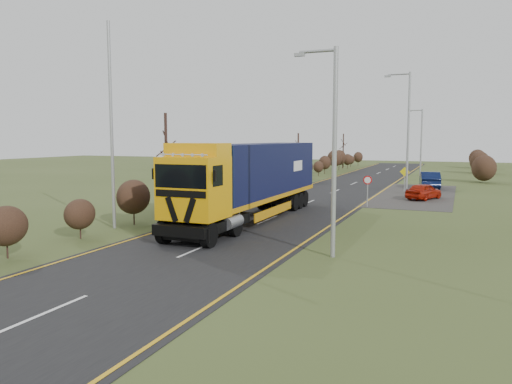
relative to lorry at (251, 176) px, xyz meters
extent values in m
plane|color=#3C491F|center=(0.80, -3.64, -2.47)|extent=(160.00, 160.00, 0.00)
cube|color=black|center=(0.80, 6.36, -2.46)|extent=(8.00, 120.00, 0.02)
cube|color=#32302C|center=(7.30, 16.36, -2.46)|extent=(6.00, 18.00, 0.02)
cube|color=gold|center=(-2.90, 6.36, -2.44)|extent=(0.12, 116.00, 0.01)
cube|color=gold|center=(4.50, 6.36, -2.44)|extent=(0.12, 116.00, 0.01)
cube|color=silver|center=(0.80, -15.64, -2.44)|extent=(0.12, 3.00, 0.01)
cube|color=silver|center=(0.80, -7.64, -2.44)|extent=(0.12, 3.00, 0.01)
cube|color=silver|center=(0.80, 0.36, -2.44)|extent=(0.12, 3.00, 0.01)
cube|color=silver|center=(0.80, 8.36, -2.44)|extent=(0.12, 3.00, 0.01)
cube|color=silver|center=(0.80, 16.36, -2.44)|extent=(0.12, 3.00, 0.01)
cube|color=silver|center=(0.80, 24.36, -2.44)|extent=(0.12, 3.00, 0.01)
cube|color=silver|center=(0.80, 32.36, -2.44)|extent=(0.12, 3.00, 0.01)
cube|color=silver|center=(0.80, 40.36, -2.44)|extent=(0.12, 3.00, 0.01)
cube|color=silver|center=(0.80, 48.36, -2.44)|extent=(0.12, 3.00, 0.01)
cube|color=silver|center=(0.80, 56.36, -2.44)|extent=(0.12, 3.00, 0.01)
ellipsoid|color=black|center=(-5.17, -11.64, -1.21)|extent=(1.34, 1.74, 1.54)
ellipsoid|color=black|center=(-5.22, -7.64, -1.33)|extent=(1.21, 1.57, 1.39)
ellipsoid|color=black|center=(-5.20, -3.64, -0.98)|extent=(1.58, 2.06, 1.82)
ellipsoid|color=black|center=(-5.18, 0.36, -0.63)|extent=(1.96, 2.55, 2.25)
ellipsoid|color=black|center=(-5.23, 4.36, -0.75)|extent=(1.83, 2.38, 2.10)
ellipsoid|color=black|center=(-5.15, 8.36, -1.19)|extent=(1.37, 1.78, 1.57)
ellipsoid|color=black|center=(-5.26, 12.36, -1.34)|extent=(1.20, 1.56, 1.38)
ellipsoid|color=black|center=(-5.12, 16.36, -1.01)|extent=(1.55, 2.02, 1.78)
ellipsoid|color=black|center=(-5.29, 20.36, -0.64)|extent=(1.95, 2.53, 2.24)
ellipsoid|color=black|center=(-5.10, 24.36, -0.73)|extent=(1.85, 2.41, 2.13)
ellipsoid|color=black|center=(-5.32, 28.36, -1.16)|extent=(1.40, 1.81, 1.61)
ellipsoid|color=black|center=(-5.07, 32.36, -1.35)|extent=(1.19, 1.55, 1.37)
ellipsoid|color=black|center=(-5.34, 36.36, -1.04)|extent=(1.52, 1.97, 1.75)
ellipsoid|color=black|center=(-5.04, 40.36, -0.66)|extent=(1.93, 2.51, 2.22)
ellipsoid|color=black|center=(-5.37, 44.36, -0.71)|extent=(1.88, 2.44, 2.16)
ellipsoid|color=black|center=(-5.02, 48.36, -1.13)|extent=(1.43, 1.85, 1.64)
ellipsoid|color=black|center=(-5.39, 52.36, -1.35)|extent=(1.19, 1.55, 1.37)
ellipsoid|color=black|center=(-5.00, 56.36, -1.07)|extent=(1.49, 1.93, 1.71)
cylinder|color=#34201A|center=(-5.70, 0.36, 0.55)|extent=(0.18, 0.18, 6.05)
cylinder|color=#34201A|center=(-5.70, 26.36, 0.06)|extent=(0.18, 0.18, 5.06)
cylinder|color=#34201A|center=(-5.70, 48.36, 0.10)|extent=(0.18, 0.18, 5.15)
cube|color=black|center=(0.00, -5.43, -1.75)|extent=(2.48, 4.76, 0.47)
cube|color=#E49D09|center=(0.00, -6.36, -0.04)|extent=(2.59, 2.28, 2.69)
cube|color=black|center=(0.00, -7.45, -1.90)|extent=(2.59, 0.12, 0.57)
cube|color=black|center=(-0.43, -7.51, -0.87)|extent=(0.62, 0.02, 1.11)
cube|color=black|center=(0.43, -7.51, -0.87)|extent=(0.62, 0.02, 1.11)
cube|color=black|center=(0.00, -7.48, 0.53)|extent=(2.43, 0.06, 0.98)
cube|color=black|center=(0.00, -7.51, -0.20)|extent=(2.38, 0.03, 0.29)
cube|color=#E49D09|center=(0.00, -6.00, 1.59)|extent=(2.59, 1.45, 0.58)
cylinder|color=silver|center=(0.00, -7.24, 1.41)|extent=(2.28, 0.06, 0.06)
cube|color=black|center=(-1.48, -7.24, 0.58)|extent=(0.08, 0.12, 0.47)
cube|color=black|center=(1.48, -7.24, 0.58)|extent=(0.08, 0.12, 0.47)
cylinder|color=gray|center=(-1.19, -5.02, -1.70)|extent=(0.58, 1.34, 0.58)
cylinder|color=gray|center=(1.19, -5.02, -1.70)|extent=(0.58, 1.34, 0.58)
cube|color=orange|center=(0.00, 1.29, -1.20)|extent=(2.59, 13.03, 0.25)
cube|color=black|center=(0.00, 1.29, 0.35)|extent=(2.57, 12.62, 2.84)
cube|color=#0E1A3B|center=(0.00, 7.62, 0.35)|extent=(2.57, 0.06, 2.84)
cube|color=#0E1A3B|center=(0.00, -5.04, 0.35)|extent=(2.57, 0.06, 2.84)
cube|color=black|center=(0.00, 5.22, -1.80)|extent=(2.38, 3.72, 0.36)
cube|color=orange|center=(-1.26, 0.26, -1.90)|extent=(0.05, 5.69, 0.47)
cube|color=orange|center=(1.26, 0.26, -1.90)|extent=(0.05, 5.69, 0.47)
cylinder|color=black|center=(-1.09, -7.09, -1.93)|extent=(0.33, 1.08, 1.08)
cylinder|color=black|center=(1.09, -7.09, -1.93)|extent=(0.33, 1.08, 1.08)
cylinder|color=black|center=(-1.09, -4.50, -1.93)|extent=(0.33, 1.08, 1.08)
cylinder|color=black|center=(1.09, -4.50, -1.93)|extent=(0.33, 1.08, 1.08)
cylinder|color=black|center=(-1.09, 4.29, -1.93)|extent=(0.33, 1.08, 1.08)
cylinder|color=black|center=(1.09, 4.29, -1.93)|extent=(0.33, 1.08, 1.08)
cylinder|color=black|center=(-1.09, 5.32, -1.93)|extent=(0.33, 1.08, 1.08)
cylinder|color=black|center=(1.09, 5.32, -1.93)|extent=(0.33, 1.08, 1.08)
cylinder|color=black|center=(-1.09, 6.36, -1.93)|extent=(0.33, 1.08, 1.08)
cylinder|color=black|center=(1.09, 6.36, -1.93)|extent=(0.33, 1.08, 1.08)
imported|color=#A91908|center=(8.17, 13.53, -1.86)|extent=(2.68, 3.84, 1.21)
imported|color=#091233|center=(8.08, 22.10, -1.71)|extent=(2.18, 4.78, 1.52)
cylinder|color=#9D9FA2|center=(6.25, -6.67, 1.50)|extent=(0.18, 0.18, 7.95)
cylinder|color=#9D9FA2|center=(5.54, -6.67, 5.34)|extent=(1.41, 0.12, 0.12)
cube|color=#9D9FA2|center=(4.83, -6.67, 5.26)|extent=(0.40, 0.16, 0.12)
cylinder|color=#9D9FA2|center=(6.60, 16.83, 2.43)|extent=(0.18, 0.18, 9.80)
cylinder|color=#9D9FA2|center=(5.73, 16.83, 7.16)|extent=(1.74, 0.12, 0.12)
cube|color=#9D9FA2|center=(4.86, 16.83, 7.05)|extent=(0.49, 0.20, 0.15)
cylinder|color=#9D9FA2|center=(6.16, 36.85, 1.48)|extent=(0.18, 0.18, 7.90)
cylinder|color=#9D9FA2|center=(5.45, 36.85, 5.30)|extent=(1.41, 0.12, 0.12)
cube|color=#9D9FA2|center=(4.75, 36.85, 5.21)|extent=(0.40, 0.16, 0.12)
cylinder|color=#9D9FA2|center=(-5.50, -4.88, 2.66)|extent=(0.16, 0.16, 10.26)
cylinder|color=#9D9FA2|center=(5.00, 7.91, -1.57)|extent=(0.08, 0.08, 1.80)
cylinder|color=red|center=(5.00, 7.88, -0.68)|extent=(0.57, 0.04, 0.57)
cylinder|color=white|center=(5.00, 7.86, -0.68)|extent=(0.43, 0.02, 0.43)
cylinder|color=#9D9FA2|center=(6.24, 18.68, -1.68)|extent=(0.08, 0.08, 1.58)
cube|color=yellow|center=(6.24, 18.63, -0.78)|extent=(0.80, 0.04, 0.80)
camera|label=1|loc=(10.73, -25.23, 2.13)|focal=35.00mm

